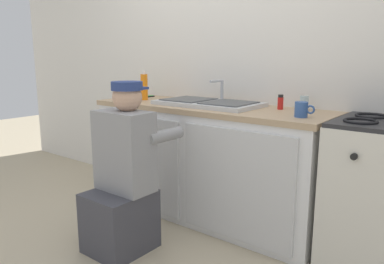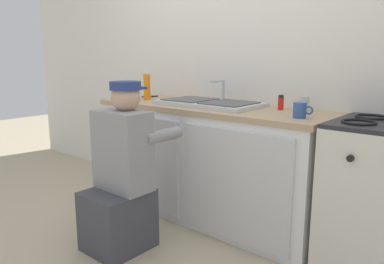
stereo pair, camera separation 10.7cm
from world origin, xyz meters
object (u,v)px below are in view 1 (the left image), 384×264
object	(u,v)px
spice_bottle_red	(280,102)
coffee_mug	(302,110)
cell_phone	(147,96)
water_glass	(304,103)
sink_double_basin	(208,103)
soap_bottle_orange	(144,87)
plumber_person	(123,181)
stove_range	(383,196)

from	to	relation	value
spice_bottle_red	coffee_mug	distance (m)	0.35
spice_bottle_red	cell_phone	world-z (taller)	spice_bottle_red
water_glass	spice_bottle_red	xyz separation A→B (m)	(-0.15, -0.06, 0.00)
sink_double_basin	soap_bottle_orange	size ratio (longest dim) A/B	3.20
coffee_mug	sink_double_basin	bearing A→B (deg)	171.74
sink_double_basin	plumber_person	distance (m)	0.91
stove_range	spice_bottle_red	size ratio (longest dim) A/B	8.69
sink_double_basin	plumber_person	size ratio (longest dim) A/B	0.72
water_glass	cell_phone	size ratio (longest dim) A/B	0.71
cell_phone	water_glass	bearing A→B (deg)	2.62
water_glass	cell_phone	bearing A→B (deg)	-177.38
plumber_person	coffee_mug	world-z (taller)	plumber_person
spice_bottle_red	coffee_mug	size ratio (longest dim) A/B	0.83
stove_range	plumber_person	bearing A→B (deg)	-150.79
stove_range	water_glass	size ratio (longest dim) A/B	9.13
stove_range	coffee_mug	size ratio (longest dim) A/B	7.24
plumber_person	spice_bottle_red	distance (m)	1.22
water_glass	soap_bottle_orange	xyz separation A→B (m)	(-1.33, -0.23, 0.06)
spice_bottle_red	plumber_person	bearing A→B (deg)	-125.71
spice_bottle_red	coffee_mug	world-z (taller)	spice_bottle_red
sink_double_basin	water_glass	xyz separation A→B (m)	(0.68, 0.19, 0.03)
water_glass	spice_bottle_red	world-z (taller)	spice_bottle_red
water_glass	coffee_mug	bearing A→B (deg)	-70.57
sink_double_basin	stove_range	distance (m)	1.35
cell_phone	soap_bottle_orange	world-z (taller)	soap_bottle_orange
cell_phone	spice_bottle_red	bearing A→B (deg)	0.15
sink_double_basin	cell_phone	size ratio (longest dim) A/B	5.71
spice_bottle_red	cell_phone	xyz separation A→B (m)	(-1.33, -0.00, -0.04)
sink_double_basin	plumber_person	world-z (taller)	plumber_person
plumber_person	water_glass	distance (m)	1.35
plumber_person	coffee_mug	bearing A→B (deg)	36.12
stove_range	coffee_mug	xyz separation A→B (m)	(-0.48, -0.11, 0.49)
coffee_mug	cell_phone	world-z (taller)	coffee_mug
water_glass	soap_bottle_orange	bearing A→B (deg)	-170.00
spice_bottle_red	soap_bottle_orange	bearing A→B (deg)	-171.80
stove_range	spice_bottle_red	bearing A→B (deg)	169.74
sink_double_basin	coffee_mug	distance (m)	0.80
water_glass	cell_phone	world-z (taller)	water_glass
stove_range	soap_bottle_orange	xyz separation A→B (m)	(-1.92, -0.04, 0.55)
plumber_person	cell_phone	distance (m)	1.21
coffee_mug	plumber_person	bearing A→B (deg)	-143.88
spice_bottle_red	water_glass	bearing A→B (deg)	23.63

